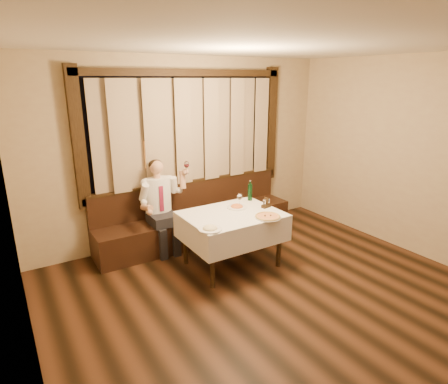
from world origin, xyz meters
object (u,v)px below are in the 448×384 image
pizza (268,217)px  cruet_caddy (266,204)px  dining_table (232,221)px  green_bottle (250,192)px  pasta_red (237,205)px  seated_man (161,199)px  pasta_cream (210,227)px  banquette (197,221)px

pizza → cruet_caddy: 0.40m
dining_table → green_bottle: 0.66m
pasta_red → green_bottle: green_bottle is taller
pizza → seated_man: size_ratio=0.25×
pasta_cream → banquette: bearing=68.7°
pasta_cream → seated_man: (-0.09, 1.27, 0.00)m
pizza → seated_man: 1.61m
pizza → pasta_cream: 0.83m
banquette → pasta_cream: (-0.53, -1.36, 0.48)m
dining_table → green_bottle: bearing=31.9°
banquette → pasta_red: bearing=-78.7°
banquette → pizza: bearing=-77.9°
banquette → pasta_red: 1.02m
banquette → dining_table: bearing=-90.0°
dining_table → pasta_cream: 0.65m
pizza → green_bottle: size_ratio=1.14×
dining_table → pizza: size_ratio=3.72×
green_bottle → seated_man: bearing=152.1°
pasta_red → pasta_cream: pasta_cream is taller
cruet_caddy → pizza: bearing=-135.8°
banquette → pasta_cream: size_ratio=11.29×
green_bottle → seated_man: 1.30m
banquette → green_bottle: 1.04m
pasta_red → seated_man: seated_man is taller
pasta_red → banquette: bearing=101.3°
cruet_caddy → pasta_cream: bearing=-175.7°
banquette → pasta_cream: banquette is taller
pasta_red → pasta_cream: size_ratio=0.97×
dining_table → pasta_cream: pasta_cream is taller
dining_table → green_bottle: (0.53, 0.33, 0.23)m
green_bottle → cruet_caddy: 0.39m
banquette → seated_man: seated_man is taller
green_bottle → cruet_caddy: (0.00, -0.38, -0.08)m
pizza → cruet_caddy: size_ratio=2.37×
banquette → green_bottle: size_ratio=10.63×
seated_man → dining_table: bearing=-56.4°
cruet_caddy → dining_table: bearing=163.6°
dining_table → pasta_cream: bearing=-147.4°
pasta_cream → green_bottle: bearing=32.2°
seated_man → banquette: bearing=8.1°
dining_table → green_bottle: size_ratio=4.22×
pizza → seated_man: (-0.92, 1.32, 0.03)m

